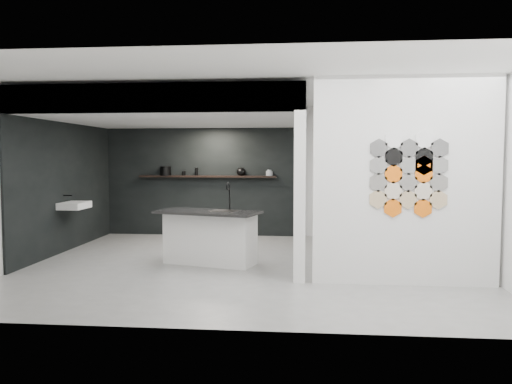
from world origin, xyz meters
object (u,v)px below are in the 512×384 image
object	(u,v)px
kitchen_island	(210,236)
wall_basin	(74,205)
partition_panel	(405,181)
utensil_cup	(184,173)
bottle_dark	(197,172)
stockpot	(166,171)
glass_bowl	(269,173)
glass_vase	(269,173)
kettle	(241,172)

from	to	relation	value
kitchen_island	wall_basin	bearing A→B (deg)	179.53
partition_panel	utensil_cup	distance (m)	5.52
bottle_dark	utensil_cup	world-z (taller)	bottle_dark
utensil_cup	bottle_dark	bearing A→B (deg)	0.00
stockpot	glass_bowl	xyz separation A→B (m)	(2.28, 0.00, -0.05)
partition_panel	glass_vase	xyz separation A→B (m)	(-2.08, 3.87, -0.01)
wall_basin	utensil_cup	world-z (taller)	utensil_cup
glass_vase	stockpot	bearing A→B (deg)	180.00
stockpot	glass_vase	size ratio (longest dim) A/B	1.84
bottle_dark	glass_vase	bearing A→B (deg)	0.00
utensil_cup	kitchen_island	bearing A→B (deg)	-68.66
partition_panel	stockpot	world-z (taller)	partition_panel
bottle_dark	glass_bowl	bearing A→B (deg)	0.00
partition_panel	utensil_cup	xyz separation A→B (m)	(-3.95, 3.87, -0.03)
glass_bowl	glass_vase	distance (m)	0.01
utensil_cup	glass_vase	bearing A→B (deg)	0.00
kitchen_island	stockpot	bearing A→B (deg)	133.68
kitchen_island	utensil_cup	distance (m)	3.16
kettle	glass_vase	size ratio (longest dim) A/B	1.58
wall_basin	glass_bowl	world-z (taller)	glass_bowl
bottle_dark	utensil_cup	size ratio (longest dim) A/B	1.77
bottle_dark	kitchen_island	bearing A→B (deg)	-73.84
kitchen_island	glass_bowl	bearing A→B (deg)	90.26
partition_panel	kettle	size ratio (longest dim) A/B	13.65
kitchen_island	utensil_cup	xyz separation A→B (m)	(-1.10, 2.82, 0.92)
kettle	glass_vase	distance (m)	0.61
kitchen_island	glass_bowl	distance (m)	3.07
utensil_cup	stockpot	bearing A→B (deg)	180.00
partition_panel	kitchen_island	size ratio (longest dim) A/B	1.58
partition_panel	glass_bowl	xyz separation A→B (m)	(-2.08, 3.87, -0.03)
glass_bowl	bottle_dark	bearing A→B (deg)	180.00
partition_panel	kitchen_island	distance (m)	3.18
glass_bowl	partition_panel	bearing A→B (deg)	-61.77
kettle	glass_bowl	xyz separation A→B (m)	(0.61, 0.00, -0.04)
kettle	partition_panel	bearing A→B (deg)	-71.09
bottle_dark	utensil_cup	bearing A→B (deg)	180.00
kitchen_island	utensil_cup	size ratio (longest dim) A/B	18.38
wall_basin	glass_vase	world-z (taller)	glass_vase
stockpot	kettle	distance (m)	1.67
stockpot	kettle	size ratio (longest dim) A/B	1.17
glass_vase	glass_bowl	bearing A→B (deg)	0.00
partition_panel	glass_bowl	bearing A→B (deg)	118.23
kitchen_island	kettle	size ratio (longest dim) A/B	8.62
kettle	bottle_dark	world-z (taller)	kettle
kettle	kitchen_island	bearing A→B (deg)	-109.15
glass_vase	bottle_dark	world-z (taller)	bottle_dark
kitchen_island	glass_vase	world-z (taller)	glass_vase
kettle	bottle_dark	size ratio (longest dim) A/B	1.21
wall_basin	stockpot	size ratio (longest dim) A/B	2.50
wall_basin	glass_bowl	bearing A→B (deg)	31.35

